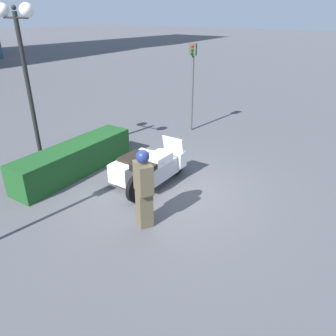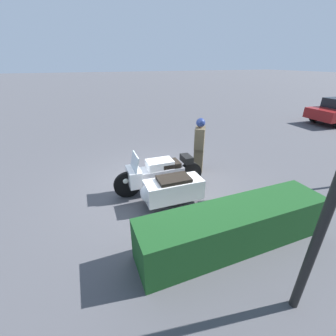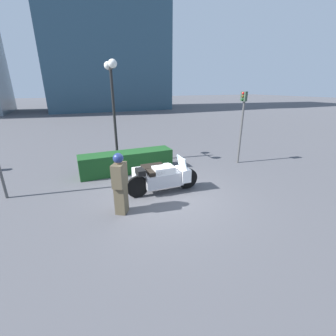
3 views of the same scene
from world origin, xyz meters
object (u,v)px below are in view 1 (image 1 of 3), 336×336
officer_rider (144,187)px  twin_lamp_post (21,47)px  hedge_bush_curbside (75,159)px  police_motorcycle (148,166)px  traffic_light_near (192,75)px

officer_rider → twin_lamp_post: (0.84, 4.53, 2.43)m
officer_rider → hedge_bush_curbside: (0.95, 3.16, -0.50)m
police_motorcycle → twin_lamp_post: size_ratio=0.57×
police_motorcycle → twin_lamp_post: 4.56m
twin_lamp_post → traffic_light_near: (5.12, -2.31, -1.25)m
officer_rider → hedge_bush_curbside: officer_rider is taller
twin_lamp_post → hedge_bush_curbside: bearing=-85.2°
police_motorcycle → hedge_bush_curbside: size_ratio=0.66×
hedge_bush_curbside → twin_lamp_post: size_ratio=0.86×
police_motorcycle → twin_lamp_post: bearing=104.2°
police_motorcycle → hedge_bush_curbside: police_motorcycle is taller
twin_lamp_post → traffic_light_near: size_ratio=1.38×
hedge_bush_curbside → twin_lamp_post: bearing=94.8°
officer_rider → twin_lamp_post: size_ratio=0.40×
traffic_light_near → twin_lamp_post: bearing=-32.4°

